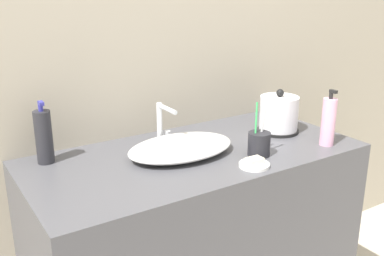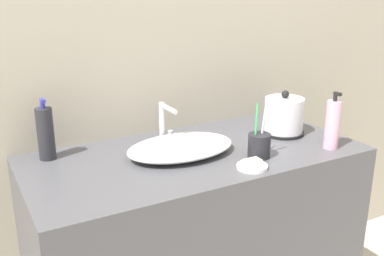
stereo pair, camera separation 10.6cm
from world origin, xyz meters
name	(u,v)px [view 2 (the right image)]	position (x,y,z in m)	size (l,w,h in m)	color
wall_back	(158,20)	(0.00, 0.62, 1.30)	(6.00, 0.04, 2.60)	#ADA38E
vanity_counter	(196,249)	(0.00, 0.30, 0.42)	(1.26, 0.60, 0.84)	#4C4C51
sink_basin	(181,147)	(-0.06, 0.31, 0.86)	(0.41, 0.27, 0.06)	white
faucet	(165,120)	(-0.05, 0.46, 0.93)	(0.06, 0.14, 0.16)	silver
electric_kettle	(284,117)	(0.43, 0.31, 0.91)	(0.17, 0.17, 0.19)	black
toothbrush_cup	(259,145)	(0.18, 0.15, 0.88)	(0.08, 0.08, 0.22)	#232328
lotion_bottle	(333,124)	(0.48, 0.09, 0.93)	(0.05, 0.05, 0.22)	#EAA8C6
shampoo_bottle	(46,133)	(-0.50, 0.51, 0.93)	(0.06, 0.06, 0.23)	#28282D
soap_dish	(252,165)	(0.10, 0.08, 0.85)	(0.11, 0.11, 0.03)	white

